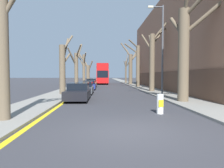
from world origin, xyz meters
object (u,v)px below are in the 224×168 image
street_tree_left_2 (76,67)px  traffic_bollard (160,104)px  street_tree_left_1 (63,67)px  parked_car_3 (91,83)px  street_tree_right_0 (186,48)px  double_decker_bus (103,73)px  parked_car_2 (89,85)px  street_tree_left_4 (88,73)px  street_tree_right_3 (131,67)px  lamp_post (162,47)px  street_tree_left_3 (84,68)px  parked_car_1 (85,88)px  street_tree_left_0 (5,29)px  street_tree_right_1 (153,58)px  street_tree_right_4 (126,69)px  parked_car_0 (78,92)px  street_tree_right_2 (137,65)px

street_tree_left_2 → traffic_bollard: street_tree_left_2 is taller
street_tree_left_1 → parked_car_3: 13.26m
street_tree_left_1 → street_tree_right_0: 11.90m
parked_car_3 → street_tree_left_2: bearing=-129.7°
double_decker_bus → parked_car_2: bearing=-95.7°
street_tree_left_4 → street_tree_right_3: bearing=-47.5°
parked_car_2 → lamp_post: size_ratio=0.53×
street_tree_left_3 → parked_car_1: (2.09, -20.06, -2.92)m
street_tree_left_0 → street_tree_right_0: bearing=28.9°
parked_car_3 → traffic_bollard: bearing=-78.1°
street_tree_right_3 → street_tree_left_0: bearing=-106.3°
street_tree_right_1 → parked_car_1: (-7.83, -2.21, -3.42)m
traffic_bollard → street_tree_right_4: bearing=85.9°
street_tree_left_4 → street_tree_left_0: bearing=-90.0°
street_tree_right_1 → street_tree_left_3: bearing=119.1°
street_tree_left_1 → parked_car_2: (2.10, 7.47, -2.24)m
street_tree_right_3 → parked_car_1: 22.42m
street_tree_right_4 → lamp_post: 33.07m
street_tree_left_1 → traffic_bollard: 12.72m
street_tree_right_1 → parked_car_0: (-7.83, -7.61, -3.38)m
street_tree_right_0 → lamp_post: bearing=102.2°
street_tree_right_0 → parked_car_0: street_tree_right_0 is taller
double_decker_bus → lamp_post: 29.53m
street_tree_left_1 → street_tree_left_4: street_tree_left_1 is taller
street_tree_right_0 → traffic_bollard: street_tree_right_0 is taller
street_tree_right_2 → parked_car_1: size_ratio=1.81×
traffic_bollard → lamp_post: bearing=73.4°
street_tree_left_4 → lamp_post: bearing=-75.5°
street_tree_left_2 → street_tree_right_4: (9.95, 19.66, 0.26)m
street_tree_left_0 → double_decker_bus: street_tree_left_0 is taller
street_tree_left_3 → street_tree_right_2: street_tree_right_2 is taller
street_tree_left_2 → street_tree_right_2: bearing=10.5°
double_decker_bus → parked_car_1: bearing=-94.2°
street_tree_right_1 → street_tree_right_2: (-0.25, 9.03, -0.29)m
street_tree_right_0 → parked_car_2: size_ratio=1.99×
street_tree_left_2 → parked_car_3: 4.21m
lamp_post → street_tree_right_4: bearing=88.8°
parked_car_0 → parked_car_2: bearing=90.0°
street_tree_left_1 → parked_car_1: 3.19m
street_tree_right_1 → parked_car_0: street_tree_right_1 is taller
street_tree_right_0 → street_tree_right_4: (-0.03, 36.44, -0.46)m
street_tree_left_2 → street_tree_right_4: size_ratio=0.87×
parked_car_3 → lamp_post: 17.90m
street_tree_left_4 → traffic_bollard: 43.37m
street_tree_left_0 → double_decker_bus: size_ratio=0.69×
parked_car_2 → traffic_bollard: (4.92, -17.82, -0.10)m
street_tree_left_2 → parked_car_1: size_ratio=1.65×
street_tree_left_4 → double_decker_bus: 7.57m
street_tree_right_3 → parked_car_1: (-7.74, -20.79, -3.21)m
street_tree_left_4 → lamp_post: lamp_post is taller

